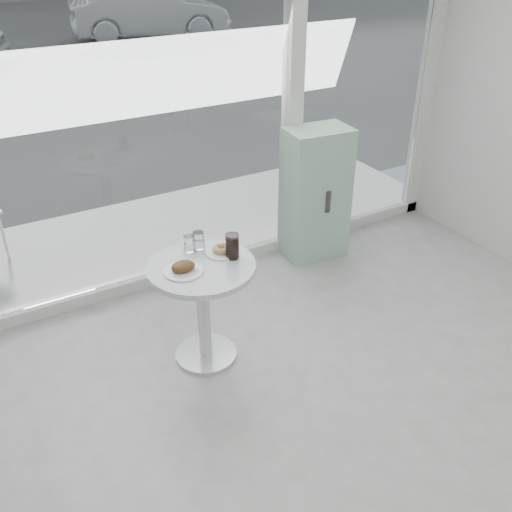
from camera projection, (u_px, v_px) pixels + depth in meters
storefront at (202, 73)px, 4.31m from camera, size 5.00×0.14×3.00m
main_table at (203, 292)px, 3.84m from camera, size 0.72×0.72×0.77m
patio_deck at (170, 229)px, 5.74m from camera, size 5.60×1.60×0.05m
mint_cabinet at (315, 194)px, 5.09m from camera, size 0.59×0.42×1.20m
car_silver at (150, 12)px, 14.66m from camera, size 4.19×2.16×1.32m
plate_fritter at (184, 268)px, 3.64m from camera, size 0.26×0.26×0.07m
plate_donut at (222, 250)px, 3.84m from camera, size 0.22×0.22×0.05m
water_tumbler_a at (189, 245)px, 3.84m from camera, size 0.07×0.07×0.12m
water_tumbler_b at (199, 242)px, 3.87m from camera, size 0.08×0.08×0.13m
cola_glass at (232, 247)px, 3.76m from camera, size 0.09×0.09×0.17m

